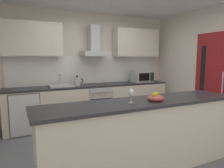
{
  "coord_description": "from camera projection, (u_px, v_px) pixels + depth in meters",
  "views": [
    {
      "loc": [
        -1.64,
        -2.85,
        1.52
      ],
      "look_at": [
        -0.04,
        0.48,
        1.05
      ],
      "focal_mm": 32.73,
      "sensor_mm": 36.0,
      "label": 1
    }
  ],
  "objects": [
    {
      "name": "sink",
      "position": [
        61.0,
        85.0,
        4.44
      ],
      "size": [
        0.5,
        0.4,
        0.26
      ],
      "color": "silver",
      "rests_on": "counter_back"
    },
    {
      "name": "wine_glass",
      "position": [
        131.0,
        93.0,
        2.54
      ],
      "size": [
        0.08,
        0.08,
        0.18
      ],
      "color": "silver",
      "rests_on": "counter_island"
    },
    {
      "name": "fruit_bowl",
      "position": [
        156.0,
        98.0,
        2.67
      ],
      "size": [
        0.22,
        0.22,
        0.13
      ],
      "color": "#B24C47",
      "rests_on": "counter_island"
    },
    {
      "name": "side_door",
      "position": [
        212.0,
        81.0,
        4.34
      ],
      "size": [
        0.08,
        0.85,
        2.05
      ],
      "color": "maroon",
      "rests_on": "ground"
    },
    {
      "name": "ground",
      "position": [
        126.0,
        149.0,
        3.45
      ],
      "size": [
        5.33,
        4.86,
        0.02
      ],
      "primitive_type": "cube",
      "color": "slate"
    },
    {
      "name": "range_hood",
      "position": [
        95.0,
        47.0,
        4.8
      ],
      "size": [
        0.62,
        0.45,
        0.72
      ],
      "color": "#B7BABC"
    },
    {
      "name": "wall_back",
      "position": [
        87.0,
        67.0,
        5.06
      ],
      "size": [
        5.33,
        0.12,
        2.6
      ],
      "primitive_type": "cube",
      "color": "silver",
      "rests_on": "ground"
    },
    {
      "name": "microwave",
      "position": [
        142.0,
        76.0,
        5.28
      ],
      "size": [
        0.5,
        0.38,
        0.3
      ],
      "color": "#B7BABC",
      "rests_on": "counter_back"
    },
    {
      "name": "upper_cabinets",
      "position": [
        90.0,
        41.0,
        4.78
      ],
      "size": [
        3.76,
        0.32,
        0.7
      ],
      "color": "beige"
    },
    {
      "name": "counter_island",
      "position": [
        142.0,
        136.0,
        2.74
      ],
      "size": [
        2.81,
        0.64,
        0.97
      ],
      "color": "beige",
      "rests_on": "ground"
    },
    {
      "name": "wall_right",
      "position": [
        220.0,
        69.0,
        4.24
      ],
      "size": [
        0.12,
        4.86,
        2.6
      ],
      "primitive_type": "cube",
      "color": "silver",
      "rests_on": "ground"
    },
    {
      "name": "counter_back",
      "position": [
        93.0,
        103.0,
        4.83
      ],
      "size": [
        3.81,
        0.6,
        0.9
      ],
      "color": "beige",
      "rests_on": "ground"
    },
    {
      "name": "refrigerator",
      "position": [
        25.0,
        112.0,
        4.17
      ],
      "size": [
        0.58,
        0.6,
        0.85
      ],
      "color": "white",
      "rests_on": "ground"
    },
    {
      "name": "oven",
      "position": [
        97.0,
        103.0,
        4.85
      ],
      "size": [
        0.6,
        0.62,
        0.8
      ],
      "color": "slate",
      "rests_on": "ground"
    },
    {
      "name": "kettle",
      "position": [
        77.0,
        81.0,
        4.54
      ],
      "size": [
        0.29,
        0.15,
        0.24
      ],
      "color": "#B7BABC",
      "rests_on": "counter_back"
    },
    {
      "name": "backsplash_tile",
      "position": [
        88.0,
        70.0,
        5.01
      ],
      "size": [
        3.68,
        0.02,
        0.66
      ],
      "primitive_type": "cube",
      "color": "white"
    }
  ]
}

